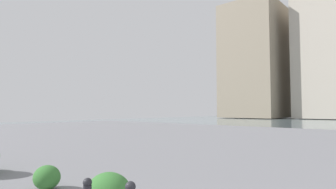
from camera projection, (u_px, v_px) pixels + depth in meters
building_annex at (256, 62)px, 65.26m from camera, size 12.38×15.39×26.03m
shrub_tall at (47, 177)px, 5.96m from camera, size 0.61×0.55×0.52m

